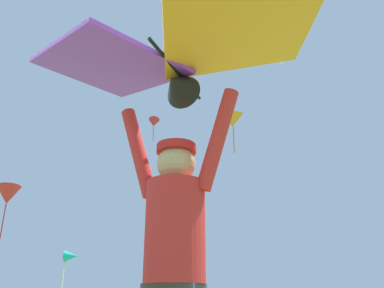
% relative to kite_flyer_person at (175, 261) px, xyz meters
% --- Properties ---
extents(kite_flyer_person, '(0.80, 0.43, 1.92)m').
position_rel_kite_flyer_person_xyz_m(kite_flyer_person, '(0.00, 0.00, 0.00)').
color(kite_flyer_person, '#424751').
rests_on(kite_flyer_person, ground).
extents(held_stunt_kite, '(1.97, 1.32, 0.43)m').
position_rel_kite_flyer_person_xyz_m(held_stunt_kite, '(-0.03, -0.09, 1.25)').
color(held_stunt_kite, black).
extents(distant_kite_orange_low_left, '(1.46, 1.51, 2.77)m').
position_rel_kite_flyer_person_xyz_m(distant_kite_orange_low_left, '(0.94, 19.42, 9.95)').
color(distant_kite_orange_low_left, orange).
extents(distant_kite_red_overhead_distant, '(1.18, 0.97, 1.24)m').
position_rel_kite_flyer_person_xyz_m(distant_kite_red_overhead_distant, '(-3.25, 34.07, 7.53)').
color(distant_kite_red_overhead_distant, red).
extents(distant_kite_red_far_center, '(1.29, 1.28, 2.13)m').
position_rel_kite_flyer_person_xyz_m(distant_kite_red_far_center, '(-8.34, 12.52, 3.76)').
color(distant_kite_red_far_center, red).
extents(distant_kite_red_high_right, '(1.21, 1.37, 2.48)m').
position_rel_kite_flyer_person_xyz_m(distant_kite_red_high_right, '(-6.22, 31.67, 15.70)').
color(distant_kite_red_high_right, red).
extents(distant_kite_yellow_low_right, '(0.70, 0.70, 0.15)m').
position_rel_kite_flyer_person_xyz_m(distant_kite_yellow_low_right, '(-5.24, 22.91, 8.34)').
color(distant_kite_yellow_low_right, yellow).
extents(distant_kite_white_high_left, '(0.77, 0.75, 0.81)m').
position_rel_kite_flyer_person_xyz_m(distant_kite_white_high_left, '(5.91, 29.74, 20.92)').
color(distant_kite_white_high_left, white).
extents(marker_flag, '(0.30, 0.24, 1.77)m').
position_rel_kite_flyer_person_xyz_m(marker_flag, '(-3.07, 6.35, 0.60)').
color(marker_flag, silver).
rests_on(marker_flag, ground).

